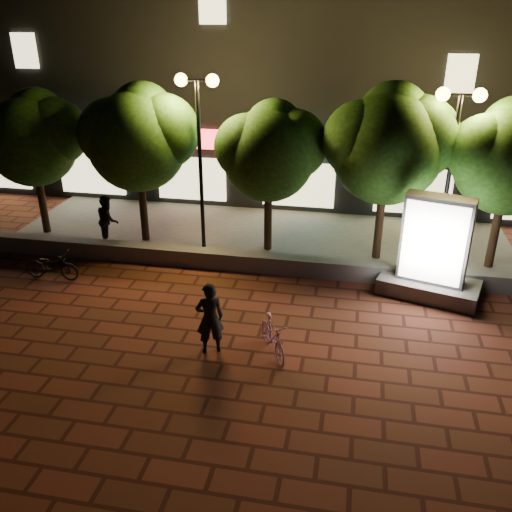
% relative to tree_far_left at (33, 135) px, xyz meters
% --- Properties ---
extents(ground, '(80.00, 80.00, 0.00)m').
position_rel_tree_far_left_xyz_m(ground, '(6.95, -5.46, -3.29)').
color(ground, maroon).
rests_on(ground, ground).
extents(retaining_wall, '(16.00, 0.45, 0.50)m').
position_rel_tree_far_left_xyz_m(retaining_wall, '(6.95, -1.46, -3.04)').
color(retaining_wall, slate).
rests_on(retaining_wall, ground).
extents(sidewalk, '(16.00, 5.00, 0.08)m').
position_rel_tree_far_left_xyz_m(sidewalk, '(6.95, 1.04, -3.25)').
color(sidewalk, slate).
rests_on(sidewalk, ground).
extents(building_block, '(28.00, 8.12, 11.30)m').
position_rel_tree_far_left_xyz_m(building_block, '(6.94, 7.53, 1.70)').
color(building_block, black).
rests_on(building_block, ground).
extents(tree_far_left, '(3.36, 2.80, 4.63)m').
position_rel_tree_far_left_xyz_m(tree_far_left, '(0.00, 0.00, 0.00)').
color(tree_far_left, black).
rests_on(tree_far_left, sidewalk).
extents(tree_left, '(3.60, 3.00, 4.89)m').
position_rel_tree_far_left_xyz_m(tree_left, '(3.50, 0.00, 0.15)').
color(tree_left, black).
rests_on(tree_left, sidewalk).
extents(tree_mid, '(3.24, 2.70, 4.50)m').
position_rel_tree_far_left_xyz_m(tree_mid, '(7.50, -0.00, -0.08)').
color(tree_mid, black).
rests_on(tree_mid, sidewalk).
extents(tree_right, '(3.72, 3.10, 5.07)m').
position_rel_tree_far_left_xyz_m(tree_right, '(10.80, 0.00, 0.27)').
color(tree_right, black).
rests_on(tree_right, sidewalk).
extents(tree_far_right, '(3.48, 2.90, 4.76)m').
position_rel_tree_far_left_xyz_m(tree_far_right, '(14.00, 0.00, 0.08)').
color(tree_far_right, black).
rests_on(tree_far_right, sidewalk).
extents(street_lamp_left, '(1.26, 0.36, 5.18)m').
position_rel_tree_far_left_xyz_m(street_lamp_left, '(5.45, -0.26, 0.74)').
color(street_lamp_left, black).
rests_on(street_lamp_left, sidewalk).
extents(street_lamp_right, '(1.26, 0.36, 4.98)m').
position_rel_tree_far_left_xyz_m(street_lamp_right, '(12.45, -0.26, 0.60)').
color(street_lamp_right, black).
rests_on(street_lamp_right, sidewalk).
extents(ad_kiosk, '(2.76, 1.90, 2.72)m').
position_rel_tree_far_left_xyz_m(ad_kiosk, '(12.08, -2.01, -2.20)').
color(ad_kiosk, slate).
rests_on(ad_kiosk, ground).
extents(scooter_pink, '(1.06, 1.48, 0.88)m').
position_rel_tree_far_left_xyz_m(scooter_pink, '(8.49, -5.47, -2.85)').
color(scooter_pink, '#C37DA4').
rests_on(scooter_pink, ground).
extents(rider, '(0.72, 0.62, 1.67)m').
position_rel_tree_far_left_xyz_m(rider, '(7.14, -5.61, -2.46)').
color(rider, black).
rests_on(rider, ground).
extents(scooter_parked, '(1.57, 0.57, 0.82)m').
position_rel_tree_far_left_xyz_m(scooter_parked, '(1.90, -3.07, -2.88)').
color(scooter_parked, black).
rests_on(scooter_parked, ground).
extents(pedestrian, '(0.89, 0.97, 1.62)m').
position_rel_tree_far_left_xyz_m(pedestrian, '(2.48, -0.62, -2.40)').
color(pedestrian, black).
rests_on(pedestrian, sidewalk).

